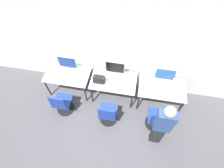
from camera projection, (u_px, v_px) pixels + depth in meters
name	position (u px, v px, depth m)	size (l,w,h in m)	color
ground_plane	(111.00, 106.00, 4.97)	(20.00, 20.00, 0.00)	#4C4C51
wall_back	(117.00, 49.00, 4.31)	(12.00, 0.05, 2.80)	silver
desk_left	(68.00, 76.00, 4.78)	(1.19, 0.73, 0.73)	silver
monitor_left	(67.00, 63.00, 4.61)	(0.49, 0.16, 0.46)	#B2B2B7
keyboard_left	(65.00, 78.00, 4.62)	(0.45, 0.15, 0.02)	silver
mouse_left	(76.00, 79.00, 4.59)	(0.06, 0.09, 0.03)	silver
office_chair_left	(63.00, 104.00, 4.60)	(0.48, 0.48, 0.88)	black
desk_center	(113.00, 82.00, 4.65)	(1.19, 0.73, 0.73)	silver
monitor_center	(115.00, 68.00, 4.51)	(0.49, 0.16, 0.46)	#B2B2B7
keyboard_center	(112.00, 85.00, 4.49)	(0.45, 0.15, 0.02)	silver
mouse_center	(124.00, 87.00, 4.44)	(0.06, 0.09, 0.03)	silver
office_chair_center	(108.00, 114.00, 4.43)	(0.48, 0.48, 0.88)	black
desk_right	(162.00, 89.00, 4.52)	(1.19, 0.73, 0.73)	silver
monitor_right	(165.00, 75.00, 4.38)	(0.49, 0.16, 0.46)	#B2B2B7
keyboard_right	(162.00, 91.00, 4.39)	(0.45, 0.15, 0.02)	silver
mouse_right	(174.00, 93.00, 4.35)	(0.06, 0.09, 0.03)	silver
office_chair_right	(156.00, 120.00, 4.34)	(0.48, 0.48, 0.88)	black
person_right	(162.00, 125.00, 3.68)	(0.36, 0.22, 1.66)	#232328
handbag	(99.00, 79.00, 4.47)	(0.30, 0.18, 0.25)	black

